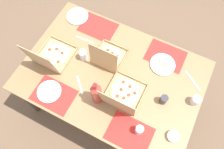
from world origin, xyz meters
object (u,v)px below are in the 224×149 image
Objects in this scene: plate_far_left at (163,64)px; cup_clear_left at (164,100)px; plate_near_right at (77,16)px; condiment_bowl at (173,136)px; pizza_box_center at (123,95)px; cup_red at (196,100)px; pizza_box_corner_right at (52,56)px; plate_far_right at (49,92)px; soda_bottle at (97,93)px; cup_dark at (83,55)px; cup_clear_right at (139,130)px; pizza_box_corner_left at (109,57)px.

cup_clear_left reaches higher than plate_far_left.
condiment_bowl reaches higher than plate_near_right.
cup_red is (-0.56, -0.24, -0.01)m from pizza_box_center.
cup_clear_left is 0.30m from condiment_bowl.
plate_far_right is (-0.15, 0.30, -0.04)m from pizza_box_corner_right.
soda_bottle is 0.57m from cup_clear_left.
cup_red is at bearing -155.20° from soda_bottle.
plate_far_right is at bearing 6.64° from condiment_bowl.
pizza_box_corner_right is 1.56× the size of plate_near_right.
cup_dark reaches higher than cup_clear_right.
condiment_bowl is (-0.26, -0.08, -0.03)m from cup_clear_right.
cup_dark is 0.83m from cup_clear_right.
cup_clear_right reaches higher than plate_far_left.
pizza_box_corner_right is 3.63× the size of cup_clear_right.
soda_bottle reaches higher than pizza_box_corner_left.
plate_far_right is 0.99m from cup_clear_left.
plate_far_left is at bearing -85.72° from cup_clear_right.
plate_far_left is 0.66m from cup_clear_right.
cup_dark reaches higher than cup_red.
cup_dark is at bearing -44.22° from soda_bottle.
pizza_box_center is 3.65× the size of condiment_bowl.
pizza_box_corner_left is 3.18× the size of cup_clear_right.
pizza_box_center reaches higher than pizza_box_corner_left.
pizza_box_corner_left is 0.88× the size of pizza_box_corner_right.
soda_bottle is (0.38, 0.57, 0.12)m from plate_far_left.
plate_far_left is at bearing -61.54° from condiment_bowl.
cup_dark is (-0.31, 0.39, 0.04)m from plate_near_right.
pizza_box_center is 0.75m from pizza_box_corner_right.
plate_near_right is 2.61× the size of cup_red.
cup_clear_right is (-0.99, 0.25, -0.00)m from pizza_box_corner_right.
soda_bottle is 0.70m from condiment_bowl.
pizza_box_corner_left reaches higher than cup_red.
pizza_box_corner_right is (0.75, -0.05, 0.00)m from pizza_box_center.
cup_clear_right is (-0.05, 0.66, 0.04)m from plate_far_left.
pizza_box_corner_left reaches higher than plate_far_right.
pizza_box_corner_right is 0.59m from soda_bottle.
plate_far_left is at bearing -29.89° from cup_red.
plate_far_right is at bearing 22.70° from cup_red.
cup_clear_right is (-1.04, 0.78, 0.04)m from plate_near_right.
cup_red is 0.55m from cup_clear_right.
cup_clear_left is at bearing -176.22° from pizza_box_corner_right.
cup_clear_right is at bearing 165.59° from pizza_box_corner_right.
soda_bottle is (-0.41, -0.14, 0.12)m from plate_far_right.
plate_far_left reaches higher than plate_far_right.
plate_near_right is 1.48m from condiment_bowl.
cup_clear_right reaches higher than condiment_bowl.
condiment_bowl is (-0.31, 0.57, 0.01)m from plate_far_left.
cup_red is 0.27m from cup_clear_left.
plate_far_right is at bearing 18.61° from soda_bottle.
pizza_box_corner_left is at bearing 150.09° from plate_near_right.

